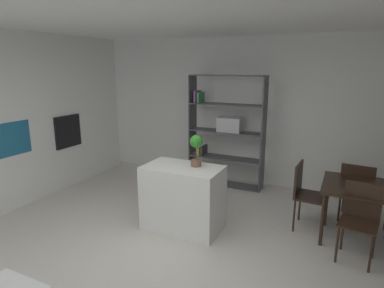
{
  "coord_description": "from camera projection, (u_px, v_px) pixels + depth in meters",
  "views": [
    {
      "loc": [
        1.86,
        -2.92,
        2.24
      ],
      "look_at": [
        -0.05,
        1.02,
        1.19
      ],
      "focal_mm": 30.45,
      "sensor_mm": 36.0,
      "label": 1
    }
  ],
  "objects": [
    {
      "name": "ground_plane",
      "position": [
        158.0,
        260.0,
        3.86
      ],
      "size": [
        9.59,
        9.59,
        0.0
      ],
      "primitive_type": "plane",
      "color": "beige"
    },
    {
      "name": "ceiling_slab",
      "position": [
        151.0,
        6.0,
        3.2
      ],
      "size": [
        6.97,
        6.35,
        0.06
      ],
      "color": "white",
      "rests_on": "ground_plane"
    },
    {
      "name": "back_partition",
      "position": [
        242.0,
        111.0,
        6.29
      ],
      "size": [
        6.97,
        0.06,
        2.78
      ],
      "primitive_type": "cube",
      "color": "silver",
      "rests_on": "ground_plane"
    },
    {
      "name": "cabinet_niche_splashback",
      "position": [
        2.0,
        141.0,
        4.89
      ],
      "size": [
        0.01,
        0.95,
        0.52
      ],
      "color": "#1E6084",
      "rests_on": "ground_plane"
    },
    {
      "name": "built_in_oven",
      "position": [
        68.0,
        131.0,
        6.0
      ],
      "size": [
        0.06,
        0.58,
        0.59
      ],
      "color": "black",
      "rests_on": "ground_plane"
    },
    {
      "name": "kitchen_island",
      "position": [
        183.0,
        198.0,
        4.54
      ],
      "size": [
        1.07,
        0.63,
        0.91
      ],
      "primitive_type": "cube",
      "color": "white",
      "rests_on": "ground_plane"
    },
    {
      "name": "potted_plant_on_island",
      "position": [
        196.0,
        147.0,
        4.39
      ],
      "size": [
        0.17,
        0.17,
        0.43
      ],
      "color": "brown",
      "rests_on": "kitchen_island"
    },
    {
      "name": "open_bookshelf",
      "position": [
        225.0,
        129.0,
        6.1
      ],
      "size": [
        1.43,
        0.33,
        2.09
      ],
      "color": "#4C4C51",
      "rests_on": "ground_plane"
    },
    {
      "name": "dining_table",
      "position": [
        359.0,
        192.0,
        4.22
      ],
      "size": [
        0.9,
        0.93,
        0.73
      ],
      "color": "black",
      "rests_on": "ground_plane"
    },
    {
      "name": "dining_chair_near",
      "position": [
        360.0,
        215.0,
        3.8
      ],
      "size": [
        0.46,
        0.45,
        0.91
      ],
      "rotation": [
        0.0,
        0.0,
        -0.14
      ],
      "color": "black",
      "rests_on": "ground_plane"
    },
    {
      "name": "dining_chair_far",
      "position": [
        357.0,
        188.0,
        4.68
      ],
      "size": [
        0.49,
        0.51,
        0.9
      ],
      "rotation": [
        0.0,
        0.0,
        3.03
      ],
      "color": "black",
      "rests_on": "ground_plane"
    },
    {
      "name": "dining_chair_island_side",
      "position": [
        305.0,
        190.0,
        4.53
      ],
      "size": [
        0.45,
        0.48,
        0.93
      ],
      "rotation": [
        0.0,
        0.0,
        1.52
      ],
      "color": "black",
      "rests_on": "ground_plane"
    }
  ]
}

